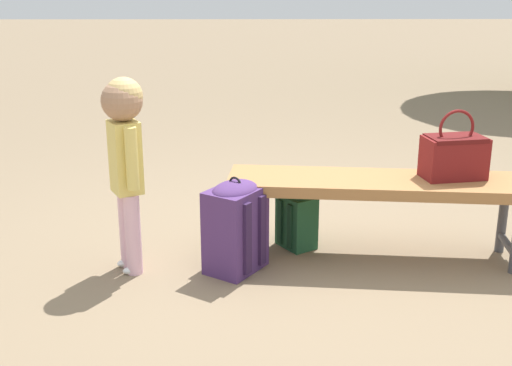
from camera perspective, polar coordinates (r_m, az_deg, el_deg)
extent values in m
plane|color=#7F6B51|center=(3.65, 3.55, -6.38)|extent=(40.00, 40.00, 0.00)
cube|color=#9E6B3D|center=(3.56, 10.56, -0.07)|extent=(1.63, 0.56, 0.06)
cylinder|color=#47474C|center=(3.50, -0.95, -3.96)|extent=(0.05, 0.05, 0.39)
cylinder|color=#47474C|center=(3.76, -0.49, -2.40)|extent=(0.05, 0.05, 0.39)
cylinder|color=#47474C|center=(3.89, 20.53, -2.89)|extent=(0.05, 0.05, 0.39)
cylinder|color=#47474C|center=(3.67, -0.71, -4.54)|extent=(0.07, 0.28, 0.04)
cylinder|color=#47474C|center=(3.80, 20.90, -4.97)|extent=(0.07, 0.28, 0.04)
cube|color=maroon|center=(3.62, 16.72, 2.10)|extent=(0.35, 0.23, 0.22)
cube|color=#561313|center=(3.60, 16.86, 3.71)|extent=(0.31, 0.23, 0.02)
torus|color=maroon|center=(3.58, 16.94, 4.57)|extent=(0.20, 0.05, 0.20)
cylinder|color=#E5B2C6|center=(3.43, -10.58, -4.39)|extent=(0.08, 0.08, 0.43)
cylinder|color=#E5B2C6|center=(3.52, -11.08, -3.84)|extent=(0.08, 0.08, 0.43)
ellipsoid|color=white|center=(3.50, -10.71, -7.39)|extent=(0.10, 0.09, 0.04)
ellipsoid|color=white|center=(3.59, -11.20, -6.77)|extent=(0.10, 0.09, 0.04)
cube|color=#E5CC66|center=(3.35, -11.22, 2.20)|extent=(0.19, 0.20, 0.37)
cylinder|color=#E5CC66|center=(3.25, -10.68, 2.08)|extent=(0.06, 0.06, 0.31)
cylinder|color=#E5CC66|center=(3.45, -11.76, 2.91)|extent=(0.06, 0.06, 0.31)
sphere|color=#A57A5B|center=(3.29, -11.51, 6.99)|extent=(0.20, 0.20, 0.20)
sphere|color=tan|center=(3.29, -11.36, 7.36)|extent=(0.19, 0.19, 0.19)
cube|color=#4C2D66|center=(3.42, -1.78, -4.06)|extent=(0.35, 0.37, 0.44)
ellipsoid|color=#4C2D66|center=(3.34, -1.82, -0.69)|extent=(0.33, 0.36, 0.10)
cube|color=#311D42|center=(3.51, -3.46, -4.65)|extent=(0.14, 0.19, 0.20)
cube|color=#311D42|center=(3.30, -0.74, -4.85)|extent=(0.04, 0.05, 0.38)
cube|color=#311D42|center=(3.41, 0.54, -4.12)|extent=(0.04, 0.05, 0.38)
torus|color=black|center=(3.33, -1.82, -0.04)|extent=(0.07, 0.05, 0.07)
cube|color=#1E4C2D|center=(3.73, 3.53, -3.32)|extent=(0.24, 0.26, 0.30)
ellipsoid|color=#1E4C2D|center=(3.68, 3.57, -1.21)|extent=(0.23, 0.24, 0.07)
cube|color=#13311D|center=(3.80, 4.55, -3.69)|extent=(0.10, 0.13, 0.14)
cube|color=#13311D|center=(3.72, 2.08, -3.36)|extent=(0.03, 0.04, 0.26)
cube|color=#13311D|center=(3.65, 2.94, -3.80)|extent=(0.03, 0.04, 0.26)
torus|color=black|center=(3.67, 3.58, -0.81)|extent=(0.05, 0.03, 0.05)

